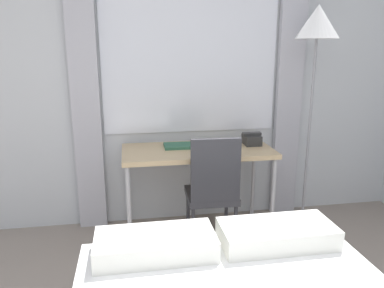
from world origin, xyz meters
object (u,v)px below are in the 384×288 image
(desk_chair, at_px, (213,188))
(book, at_px, (181,146))
(standing_lamp, at_px, (316,41))
(desk, at_px, (198,156))
(telephone, at_px, (252,139))

(desk_chair, distance_m, book, 0.49)
(standing_lamp, distance_m, book, 1.41)
(desk_chair, height_order, book, desk_chair)
(desk, bearing_deg, telephone, 7.39)
(desk, distance_m, book, 0.17)
(book, bearing_deg, telephone, -1.75)
(desk, relative_size, telephone, 7.44)
(telephone, relative_size, book, 0.59)
(desk, distance_m, standing_lamp, 1.36)
(desk, distance_m, desk_chair, 0.34)
(desk_chair, relative_size, telephone, 5.59)
(desk, bearing_deg, standing_lamp, -2.27)
(desk, xyz_separation_m, book, (-0.13, 0.08, 0.08))
(standing_lamp, xyz_separation_m, book, (-1.11, 0.12, -0.86))
(desk_chair, bearing_deg, standing_lamp, 16.65)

